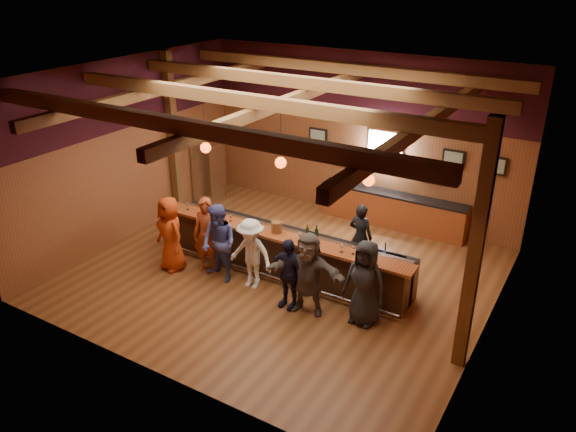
% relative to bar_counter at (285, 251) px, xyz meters
% --- Properties ---
extents(room, '(9.04, 9.00, 4.52)m').
position_rel_bar_counter_xyz_m(room, '(-0.02, -0.09, 2.69)').
color(room, brown).
rests_on(room, ground).
extents(bar_counter, '(6.30, 1.07, 1.11)m').
position_rel_bar_counter_xyz_m(bar_counter, '(0.00, 0.00, 0.00)').
color(bar_counter, black).
rests_on(bar_counter, ground).
extents(back_bar_cabinet, '(4.00, 0.52, 0.95)m').
position_rel_bar_counter_xyz_m(back_bar_cabinet, '(1.18, 3.57, -0.05)').
color(back_bar_cabinet, brown).
rests_on(back_bar_cabinet, ground).
extents(window, '(0.95, 0.09, 0.95)m').
position_rel_bar_counter_xyz_m(window, '(0.78, 3.80, 1.53)').
color(window, silver).
rests_on(window, room).
extents(framed_pictures, '(5.35, 0.05, 0.45)m').
position_rel_bar_counter_xyz_m(framed_pictures, '(1.65, 3.79, 1.58)').
color(framed_pictures, black).
rests_on(framed_pictures, room).
extents(wine_shelves, '(3.00, 0.18, 0.30)m').
position_rel_bar_counter_xyz_m(wine_shelves, '(0.78, 3.73, 1.10)').
color(wine_shelves, brown).
rests_on(wine_shelves, room).
extents(pendant_lights, '(4.24, 0.24, 1.37)m').
position_rel_bar_counter_xyz_m(pendant_lights, '(-0.02, -0.15, 2.19)').
color(pendant_lights, black).
rests_on(pendant_lights, room).
extents(stainless_fridge, '(0.70, 0.70, 1.80)m').
position_rel_bar_counter_xyz_m(stainless_fridge, '(-4.12, 2.45, 0.38)').
color(stainless_fridge, silver).
rests_on(stainless_fridge, ground).
extents(customer_orange, '(1.00, 0.80, 1.78)m').
position_rel_bar_counter_xyz_m(customer_orange, '(-2.34, -1.19, 0.37)').
color(customer_orange, '#BE3C11').
rests_on(customer_orange, ground).
extents(customer_redvest, '(0.75, 0.60, 1.80)m').
position_rel_bar_counter_xyz_m(customer_redvest, '(-1.55, -0.86, 0.38)').
color(customer_redvest, '#963B1B').
rests_on(customer_redvest, ground).
extents(customer_denim, '(1.00, 0.86, 1.80)m').
position_rel_bar_counter_xyz_m(customer_denim, '(-1.08, -1.03, 0.38)').
color(customer_denim, '#4A5195').
rests_on(customer_denim, ground).
extents(customer_white, '(1.06, 0.62, 1.62)m').
position_rel_bar_counter_xyz_m(customer_white, '(-0.30, -0.94, 0.29)').
color(customer_white, white).
rests_on(customer_white, ground).
extents(customer_navy, '(0.94, 0.45, 1.56)m').
position_rel_bar_counter_xyz_m(customer_navy, '(0.78, -1.18, 0.26)').
color(customer_navy, '#1D1B36').
rests_on(customer_navy, ground).
extents(customer_brown, '(1.70, 0.81, 1.76)m').
position_rel_bar_counter_xyz_m(customer_brown, '(1.21, -1.13, 0.36)').
color(customer_brown, '#62574F').
rests_on(customer_brown, ground).
extents(customer_dark, '(0.89, 0.59, 1.77)m').
position_rel_bar_counter_xyz_m(customer_dark, '(2.34, -0.89, 0.37)').
color(customer_dark, black).
rests_on(customer_dark, ground).
extents(bartender, '(0.60, 0.41, 1.59)m').
position_rel_bar_counter_xyz_m(bartender, '(1.37, 1.08, 0.27)').
color(bartender, black).
rests_on(bartender, ground).
extents(ice_bucket, '(0.23, 0.23, 0.25)m').
position_rel_bar_counter_xyz_m(ice_bucket, '(-0.06, -0.27, 0.71)').
color(ice_bucket, olive).
rests_on(ice_bucket, bar_counter).
extents(bottle_a, '(0.07, 0.07, 0.32)m').
position_rel_bar_counter_xyz_m(bottle_a, '(0.66, -0.17, 0.71)').
color(bottle_a, black).
rests_on(bottle_a, bar_counter).
extents(bottle_b, '(0.08, 0.08, 0.36)m').
position_rel_bar_counter_xyz_m(bottle_b, '(0.88, -0.17, 0.73)').
color(bottle_b, black).
rests_on(bottle_b, bar_counter).
extents(glass_a, '(0.09, 0.09, 0.19)m').
position_rel_bar_counter_xyz_m(glass_a, '(-2.55, -0.32, 0.73)').
color(glass_a, silver).
rests_on(glass_a, bar_counter).
extents(glass_b, '(0.08, 0.08, 0.17)m').
position_rel_bar_counter_xyz_m(glass_b, '(-1.94, -0.36, 0.71)').
color(glass_b, silver).
rests_on(glass_b, bar_counter).
extents(glass_c, '(0.08, 0.08, 0.19)m').
position_rel_bar_counter_xyz_m(glass_c, '(-1.40, -0.36, 0.72)').
color(glass_c, silver).
rests_on(glass_c, bar_counter).
extents(glass_d, '(0.07, 0.07, 0.16)m').
position_rel_bar_counter_xyz_m(glass_d, '(-1.26, -0.32, 0.71)').
color(glass_d, silver).
rests_on(glass_d, bar_counter).
extents(glass_e, '(0.09, 0.09, 0.19)m').
position_rel_bar_counter_xyz_m(glass_e, '(-0.67, -0.33, 0.73)').
color(glass_e, silver).
rests_on(glass_e, bar_counter).
extents(glass_f, '(0.09, 0.09, 0.20)m').
position_rel_bar_counter_xyz_m(glass_f, '(0.58, -0.37, 0.73)').
color(glass_f, silver).
rests_on(glass_f, bar_counter).
extents(glass_g, '(0.08, 0.08, 0.19)m').
position_rel_bar_counter_xyz_m(glass_g, '(1.58, -0.37, 0.72)').
color(glass_g, silver).
rests_on(glass_g, bar_counter).
extents(glass_h, '(0.08, 0.08, 0.18)m').
position_rel_bar_counter_xyz_m(glass_h, '(1.81, -0.32, 0.72)').
color(glass_h, silver).
rests_on(glass_h, bar_counter).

